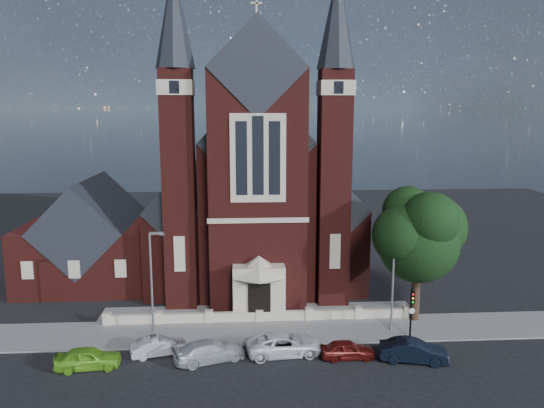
{
  "coord_description": "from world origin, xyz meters",
  "views": [
    {
      "loc": [
        -1.48,
        -33.62,
        16.85
      ],
      "look_at": [
        1.36,
        12.0,
        8.6
      ],
      "focal_mm": 35.0,
      "sensor_mm": 36.0,
      "label": 1
    }
  ],
  "objects_px": {
    "car_silver_b": "(210,351)",
    "car_dark_red": "(347,350)",
    "street_lamp_right": "(394,274)",
    "car_navy": "(414,351)",
    "car_silver_a": "(159,346)",
    "parish_hall": "(92,241)",
    "street_lamp_left": "(153,279)",
    "street_tree": "(421,237)",
    "church": "(253,190)",
    "car_lime_van": "(88,358)",
    "car_white_suv": "(285,344)",
    "traffic_signal": "(412,307)"
  },
  "relations": [
    {
      "from": "car_lime_van",
      "to": "car_dark_red",
      "type": "relative_size",
      "value": 1.14
    },
    {
      "from": "street_lamp_left",
      "to": "car_silver_a",
      "type": "distance_m",
      "value": 4.95
    },
    {
      "from": "street_tree",
      "to": "car_lime_van",
      "type": "bearing_deg",
      "value": -165.47
    },
    {
      "from": "street_lamp_left",
      "to": "car_dark_red",
      "type": "height_order",
      "value": "street_lamp_left"
    },
    {
      "from": "church",
      "to": "street_lamp_left",
      "type": "bearing_deg",
      "value": -112.66
    },
    {
      "from": "street_tree",
      "to": "traffic_signal",
      "type": "relative_size",
      "value": 2.67
    },
    {
      "from": "street_lamp_right",
      "to": "car_silver_b",
      "type": "bearing_deg",
      "value": -163.87
    },
    {
      "from": "street_lamp_right",
      "to": "car_silver_a",
      "type": "bearing_deg",
      "value": -170.55
    },
    {
      "from": "street_lamp_right",
      "to": "traffic_signal",
      "type": "bearing_deg",
      "value": -59.99
    },
    {
      "from": "street_lamp_right",
      "to": "car_navy",
      "type": "bearing_deg",
      "value": -89.58
    },
    {
      "from": "street_lamp_right",
      "to": "car_dark_red",
      "type": "relative_size",
      "value": 2.18
    },
    {
      "from": "car_silver_a",
      "to": "car_dark_red",
      "type": "xyz_separation_m",
      "value": [
        12.94,
        -1.32,
        -0.01
      ]
    },
    {
      "from": "car_silver_b",
      "to": "car_dark_red",
      "type": "distance_m",
      "value": 9.39
    },
    {
      "from": "car_silver_a",
      "to": "car_dark_red",
      "type": "relative_size",
      "value": 1.04
    },
    {
      "from": "street_lamp_left",
      "to": "car_lime_van",
      "type": "relative_size",
      "value": 1.92
    },
    {
      "from": "street_lamp_left",
      "to": "car_white_suv",
      "type": "height_order",
      "value": "street_lamp_left"
    },
    {
      "from": "car_white_suv",
      "to": "car_navy",
      "type": "distance_m",
      "value": 8.75
    },
    {
      "from": "car_dark_red",
      "to": "car_navy",
      "type": "xyz_separation_m",
      "value": [
        4.36,
        -0.74,
        0.12
      ]
    },
    {
      "from": "street_lamp_right",
      "to": "street_lamp_left",
      "type": "bearing_deg",
      "value": 180.0
    },
    {
      "from": "car_silver_a",
      "to": "parish_hall",
      "type": "bearing_deg",
      "value": 11.74
    },
    {
      "from": "street_lamp_left",
      "to": "car_dark_red",
      "type": "distance_m",
      "value": 14.84
    },
    {
      "from": "parish_hall",
      "to": "car_navy",
      "type": "bearing_deg",
      "value": -35.93
    },
    {
      "from": "car_silver_b",
      "to": "car_silver_a",
      "type": "bearing_deg",
      "value": 53.3
    },
    {
      "from": "street_lamp_left",
      "to": "car_silver_b",
      "type": "relative_size",
      "value": 1.67
    },
    {
      "from": "parish_hall",
      "to": "car_dark_red",
      "type": "bearing_deg",
      "value": -39.89
    },
    {
      "from": "car_lime_van",
      "to": "car_white_suv",
      "type": "height_order",
      "value": "car_white_suv"
    },
    {
      "from": "car_lime_van",
      "to": "car_silver_b",
      "type": "bearing_deg",
      "value": -92.19
    },
    {
      "from": "parish_hall",
      "to": "car_silver_b",
      "type": "xyz_separation_m",
      "value": [
        12.38,
        -17.97,
        -3.31
      ]
    },
    {
      "from": "car_silver_a",
      "to": "car_navy",
      "type": "height_order",
      "value": "car_navy"
    },
    {
      "from": "street_lamp_right",
      "to": "street_tree",
      "type": "bearing_deg",
      "value": 34.26
    },
    {
      "from": "car_lime_van",
      "to": "car_silver_a",
      "type": "height_order",
      "value": "car_lime_van"
    },
    {
      "from": "church",
      "to": "street_lamp_right",
      "type": "xyz_separation_m",
      "value": [
        10.09,
        -18.94,
        -3.59
      ]
    },
    {
      "from": "street_lamp_right",
      "to": "parish_hall",
      "type": "bearing_deg",
      "value": 151.78
    },
    {
      "from": "church",
      "to": "car_white_suv",
      "type": "xyz_separation_m",
      "value": [
        1.53,
        -22.26,
        -7.44
      ]
    },
    {
      "from": "street_lamp_right",
      "to": "car_navy",
      "type": "xyz_separation_m",
      "value": [
        0.04,
        -4.93,
        -3.85
      ]
    },
    {
      "from": "street_lamp_left",
      "to": "car_white_suv",
      "type": "distance_m",
      "value": 10.72
    },
    {
      "from": "traffic_signal",
      "to": "car_dark_red",
      "type": "height_order",
      "value": "traffic_signal"
    },
    {
      "from": "street_tree",
      "to": "car_lime_van",
      "type": "xyz_separation_m",
      "value": [
        -24.13,
        -6.25,
        -6.24
      ]
    },
    {
      "from": "parish_hall",
      "to": "car_dark_red",
      "type": "distance_m",
      "value": 28.57
    },
    {
      "from": "church",
      "to": "street_tree",
      "type": "bearing_deg",
      "value": -53.83
    },
    {
      "from": "parish_hall",
      "to": "traffic_signal",
      "type": "relative_size",
      "value": 3.05
    },
    {
      "from": "church",
      "to": "car_white_suv",
      "type": "height_order",
      "value": "church"
    },
    {
      "from": "street_tree",
      "to": "street_lamp_left",
      "type": "relative_size",
      "value": 1.32
    },
    {
      "from": "car_lime_van",
      "to": "car_navy",
      "type": "distance_m",
      "value": 21.66
    },
    {
      "from": "street_lamp_left",
      "to": "car_dark_red",
      "type": "bearing_deg",
      "value": -17.04
    },
    {
      "from": "car_lime_van",
      "to": "car_navy",
      "type": "height_order",
      "value": "car_navy"
    },
    {
      "from": "car_navy",
      "to": "car_dark_red",
      "type": "bearing_deg",
      "value": 92.83
    },
    {
      "from": "parish_hall",
      "to": "street_lamp_left",
      "type": "xyz_separation_m",
      "value": [
        8.09,
        -14.0,
        0.59
      ]
    },
    {
      "from": "church",
      "to": "parish_hall",
      "type": "xyz_separation_m",
      "value": [
        -16.0,
        -4.94,
        -4.17
      ]
    },
    {
      "from": "street_tree",
      "to": "street_lamp_left",
      "type": "xyz_separation_m",
      "value": [
        -20.51,
        -1.71,
        -2.36
      ]
    }
  ]
}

